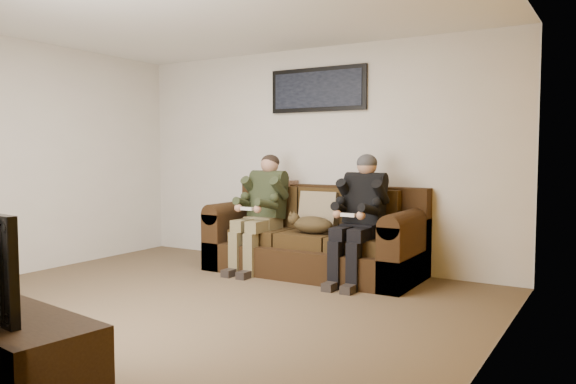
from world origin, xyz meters
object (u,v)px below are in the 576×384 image
Objects in this scene: sofa at (317,240)px; person_left at (262,205)px; cat at (311,224)px; person_right at (360,210)px; framed_poster at (318,90)px.

sofa is 1.79× the size of person_left.
person_right is at bearing 4.08° from cat.
person_right reaches higher than person_left.
person_left reaches higher than sofa.
cat is at bearing -175.92° from person_right.
cat is at bearing -76.91° from sofa.
sofa reaches higher than cat.
framed_poster is (-0.26, 0.62, 1.52)m from cat.
person_right is at bearing -35.50° from framed_poster.
framed_poster reaches higher than cat.
sofa is 0.76m from person_right.
framed_poster reaches higher than person_right.
person_right is at bearing 0.02° from person_left.
person_right is 1.07× the size of framed_poster.
person_right is 1.67m from framed_poster.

